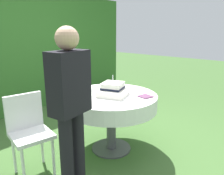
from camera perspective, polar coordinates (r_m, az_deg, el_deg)
ground_plane at (r=3.14m, az=-0.18°, el=-15.32°), size 20.00×20.00×0.00m
foliage_hedge at (r=4.71m, az=-23.35°, el=8.23°), size 5.35×0.54×2.26m
cake_table at (r=2.86m, az=-0.20°, el=-3.86°), size 1.17×1.17×0.76m
wedding_cake at (r=2.77m, az=0.12°, el=-0.56°), size 0.43×0.43×0.26m
serving_plate_near at (r=3.24m, az=-0.91°, el=0.43°), size 0.11×0.11×0.01m
serving_plate_far at (r=3.03m, az=-4.86°, el=-0.64°), size 0.11×0.11×0.01m
serving_plate_left at (r=2.69m, az=-9.26°, el=-2.77°), size 0.10×0.10×0.01m
napkin_stack at (r=2.77m, az=8.54°, el=-2.27°), size 0.18×0.18×0.01m
garden_chair at (r=2.63m, az=-20.61°, el=-9.40°), size 0.47×0.47×0.89m
standing_person at (r=2.01m, az=-10.61°, el=-4.26°), size 0.38×0.25×1.60m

